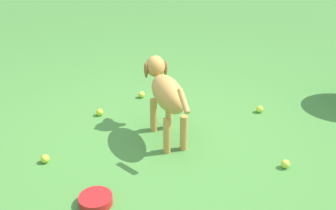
# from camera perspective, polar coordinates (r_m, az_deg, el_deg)

# --- Properties ---
(ground) EXTENTS (14.00, 14.00, 0.00)m
(ground) POSITION_cam_1_polar(r_m,az_deg,el_deg) (3.24, -1.51, -5.42)
(ground) COLOR #478438
(dog) EXTENTS (0.92, 0.27, 0.62)m
(dog) POSITION_cam_1_polar(r_m,az_deg,el_deg) (3.13, -0.32, 1.91)
(dog) COLOR #C69347
(dog) RESTS_ON ground
(tennis_ball_0) EXTENTS (0.07, 0.07, 0.07)m
(tennis_ball_0) POSITION_cam_1_polar(r_m,az_deg,el_deg) (3.99, -3.90, 1.52)
(tennis_ball_0) COLOR #CDD13B
(tennis_ball_0) RESTS_ON ground
(tennis_ball_1) EXTENTS (0.07, 0.07, 0.07)m
(tennis_ball_1) POSITION_cam_1_polar(r_m,az_deg,el_deg) (3.05, 16.80, -8.27)
(tennis_ball_1) COLOR #C1DF42
(tennis_ball_1) RESTS_ON ground
(tennis_ball_2) EXTENTS (0.07, 0.07, 0.07)m
(tennis_ball_2) POSITION_cam_1_polar(r_m,az_deg,el_deg) (3.12, -17.55, -7.51)
(tennis_ball_2) COLOR #C5D236
(tennis_ball_2) RESTS_ON ground
(tennis_ball_3) EXTENTS (0.07, 0.07, 0.07)m
(tennis_ball_3) POSITION_cam_1_polar(r_m,az_deg,el_deg) (3.78, 13.27, -0.60)
(tennis_ball_3) COLOR #C1E336
(tennis_ball_3) RESTS_ON ground
(tennis_ball_4) EXTENTS (0.07, 0.07, 0.07)m
(tennis_ball_4) POSITION_cam_1_polar(r_m,az_deg,el_deg) (3.68, -9.97, -1.05)
(tennis_ball_4) COLOR #C5D72F
(tennis_ball_4) RESTS_ON ground
(water_bowl) EXTENTS (0.22, 0.22, 0.06)m
(water_bowl) POSITION_cam_1_polar(r_m,az_deg,el_deg) (2.65, -10.55, -13.51)
(water_bowl) COLOR red
(water_bowl) RESTS_ON ground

